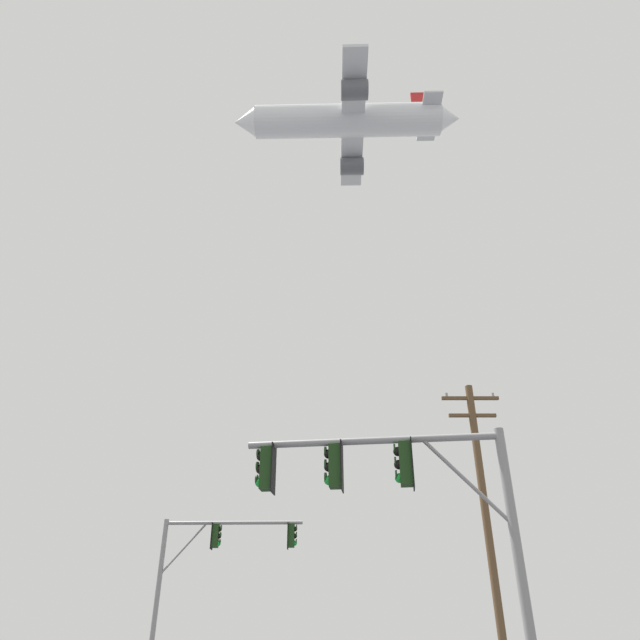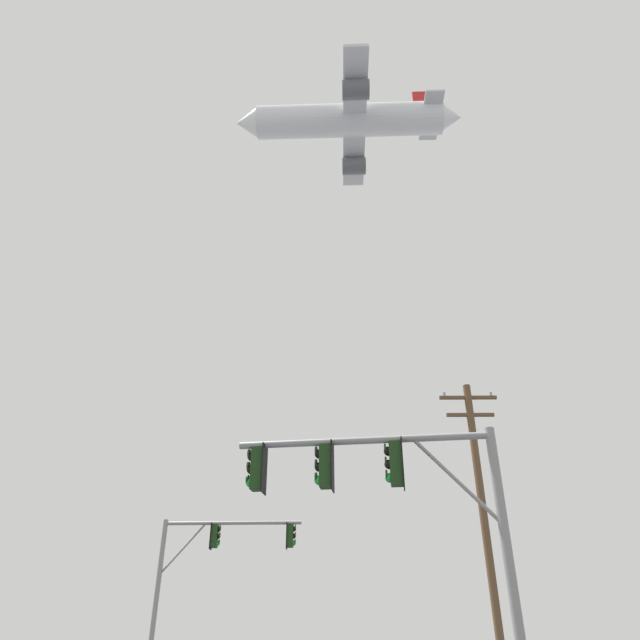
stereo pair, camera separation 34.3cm
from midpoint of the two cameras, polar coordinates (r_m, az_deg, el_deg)
The scene contains 4 objects.
signal_pole_near at distance 12.46m, azimuth 7.46°, elevation -16.40°, with size 5.44×0.95×5.52m.
signal_pole_far at distance 25.99m, azimuth -10.37°, elevation -22.01°, with size 5.84×0.54×6.11m.
utility_pole at distance 22.14m, azimuth 16.22°, elevation -17.90°, with size 2.20×0.28×10.34m.
airplane at distance 66.14m, azimuth 3.03°, elevation 18.95°, with size 24.35×18.82×6.67m.
Camera 2 is at (1.22, -4.24, 1.59)m, focal length 32.55 mm.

